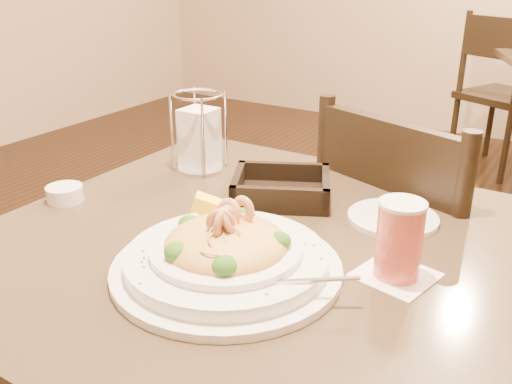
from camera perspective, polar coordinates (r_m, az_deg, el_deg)
The scene contains 9 objects.
main_table at distance 1.12m, azimuth -0.56°, elevation -15.72°, with size 0.90×0.90×0.76m.
dining_chair_near at distance 1.45m, azimuth 15.14°, elevation -8.17°, with size 0.53×0.53×0.93m.
dining_chair_far at distance 3.65m, azimuth 23.20°, elevation 9.40°, with size 0.56×0.56×0.93m.
pasta_bowl at distance 0.88m, azimuth -2.99°, elevation -6.16°, with size 0.39×0.36×0.11m.
drink_glass at distance 0.88m, azimuth 14.12°, elevation -4.72°, with size 0.13×0.13×0.12m.
bread_basket at distance 1.14m, azimuth 2.54°, elevation 0.19°, with size 0.24×0.22×0.05m.
napkin_caddy at distance 1.29m, azimuth -5.68°, elevation 5.51°, with size 0.11×0.11×0.18m.
side_plate at distance 1.08m, azimuth 13.52°, elevation -2.55°, with size 0.17×0.17×0.01m, color white.
butter_ramekin at distance 1.19m, azimuth -18.59°, elevation -0.16°, with size 0.07×0.07×0.03m, color white.
Camera 1 is at (0.48, -0.74, 1.22)m, focal length 40.00 mm.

